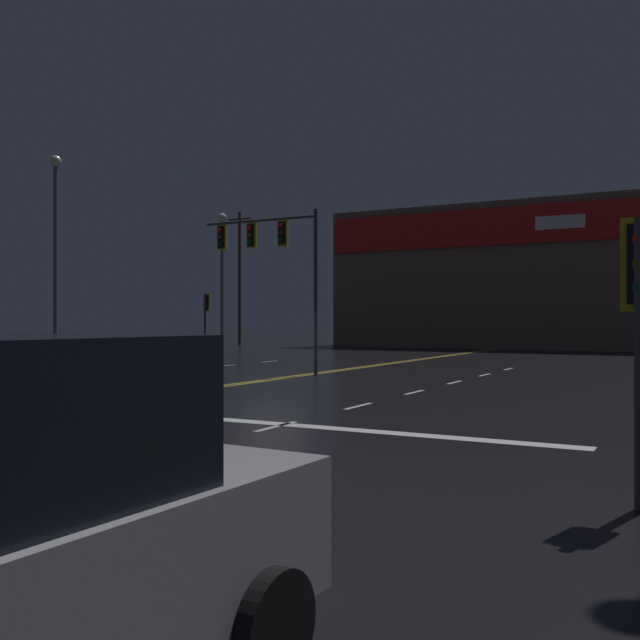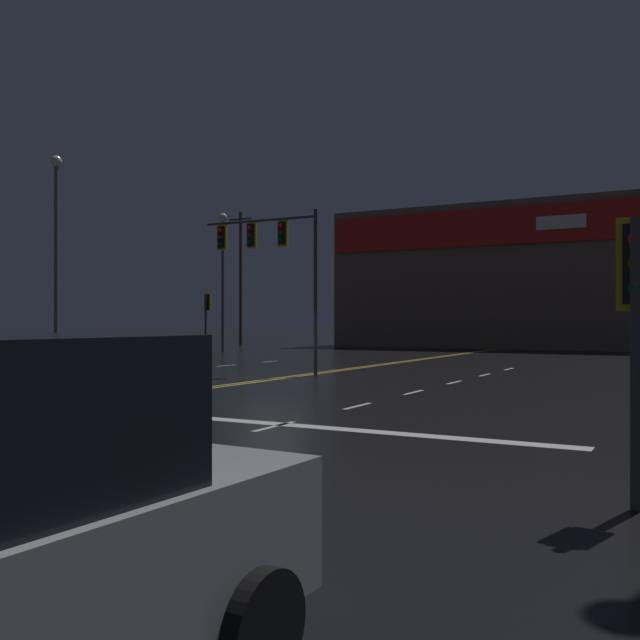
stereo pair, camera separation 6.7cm
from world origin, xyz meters
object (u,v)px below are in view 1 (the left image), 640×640
traffic_signal_corner_northwest (206,310)px  streetlight_far_right (222,262)px  traffic_signal_median (267,247)px  streetlight_median_approach (55,231)px

traffic_signal_corner_northwest → streetlight_far_right: (-2.23, 4.58, 3.10)m
traffic_signal_median → traffic_signal_corner_northwest: size_ratio=1.70×
streetlight_median_approach → streetlight_far_right: 12.32m
streetlight_median_approach → traffic_signal_median: bearing=-9.2°
traffic_signal_median → traffic_signal_corner_northwest: traffic_signal_median is taller
traffic_signal_median → streetlight_median_approach: (-13.74, 2.23, 1.68)m
streetlight_far_right → traffic_signal_corner_northwest: bearing=-64.0°
traffic_signal_corner_northwest → streetlight_median_approach: 9.20m
traffic_signal_corner_northwest → streetlight_far_right: size_ratio=0.40×
traffic_signal_median → streetlight_median_approach: size_ratio=0.59×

